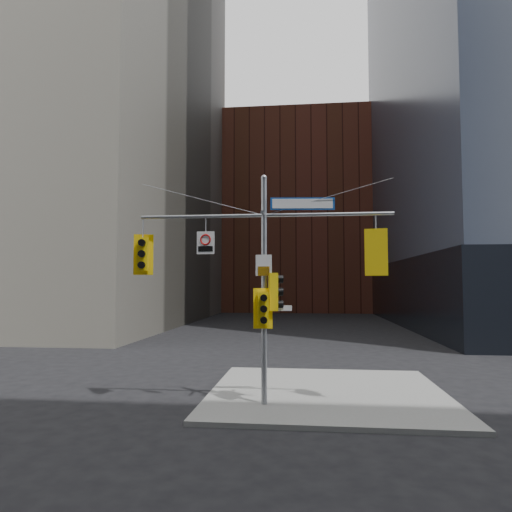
% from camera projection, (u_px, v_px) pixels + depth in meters
% --- Properties ---
extents(ground, '(160.00, 160.00, 0.00)m').
position_uv_depth(ground, '(257.00, 430.00, 12.03)').
color(ground, black).
rests_on(ground, ground).
extents(sidewalk_corner, '(8.00, 8.00, 0.15)m').
position_uv_depth(sidewalk_corner, '(327.00, 393.00, 15.78)').
color(sidewalk_corner, gray).
rests_on(sidewalk_corner, ground).
extents(brick_midrise, '(26.00, 20.00, 28.00)m').
position_uv_depth(brick_midrise, '(297.00, 218.00, 70.42)').
color(brick_midrise, brown).
rests_on(brick_midrise, ground).
extents(signal_assembly, '(8.00, 0.80, 7.30)m').
position_uv_depth(signal_assembly, '(264.00, 266.00, 14.27)').
color(signal_assembly, '#989BA0').
rests_on(signal_assembly, ground).
extents(traffic_light_west_arm, '(0.63, 0.57, 1.33)m').
position_uv_depth(traffic_light_west_arm, '(143.00, 254.00, 14.74)').
color(traffic_light_west_arm, yellow).
rests_on(traffic_light_west_arm, ground).
extents(traffic_light_east_arm, '(0.68, 0.59, 1.43)m').
position_uv_depth(traffic_light_east_arm, '(376.00, 252.00, 13.92)').
color(traffic_light_east_arm, yellow).
rests_on(traffic_light_east_arm, ground).
extents(traffic_light_pole_side, '(0.50, 0.43, 1.18)m').
position_uv_depth(traffic_light_pole_side, '(275.00, 292.00, 14.20)').
color(traffic_light_pole_side, yellow).
rests_on(traffic_light_pole_side, ground).
extents(traffic_light_pole_front, '(0.59, 0.52, 1.25)m').
position_uv_depth(traffic_light_pole_front, '(263.00, 309.00, 13.93)').
color(traffic_light_pole_front, yellow).
rests_on(traffic_light_pole_front, ground).
extents(street_sign_blade, '(2.01, 0.23, 0.39)m').
position_uv_depth(street_sign_blade, '(303.00, 204.00, 14.26)').
color(street_sign_blade, '#104097').
rests_on(street_sign_blade, ground).
extents(regulatory_sign_arm, '(0.58, 0.11, 0.73)m').
position_uv_depth(regulatory_sign_arm, '(206.00, 242.00, 14.50)').
color(regulatory_sign_arm, silver).
rests_on(regulatory_sign_arm, ground).
extents(regulatory_sign_pole, '(0.50, 0.05, 0.66)m').
position_uv_depth(regulatory_sign_pole, '(264.00, 266.00, 14.16)').
color(regulatory_sign_pole, silver).
rests_on(regulatory_sign_pole, ground).
extents(street_blade_ew, '(0.83, 0.15, 0.17)m').
position_uv_depth(street_blade_ew, '(279.00, 308.00, 14.15)').
color(street_blade_ew, silver).
rests_on(street_blade_ew, ground).
extents(street_blade_ns, '(0.03, 0.82, 0.16)m').
position_uv_depth(street_blade_ns, '(265.00, 314.00, 14.63)').
color(street_blade_ns, '#145926').
rests_on(street_blade_ns, ground).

